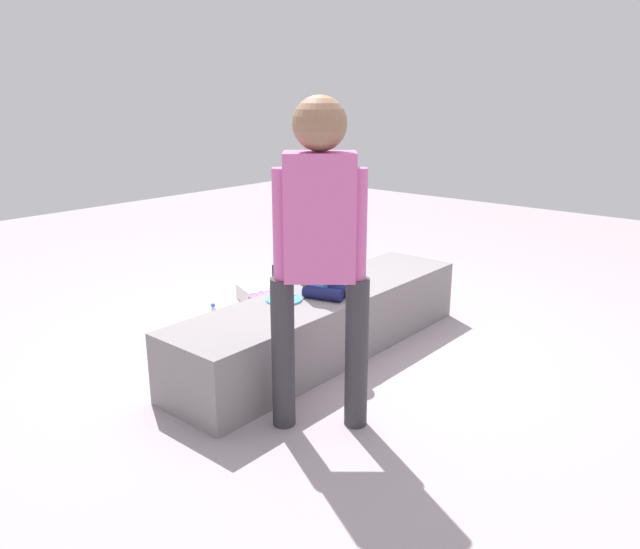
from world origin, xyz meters
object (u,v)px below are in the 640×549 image
object	(u,v)px
party_cup_red	(307,306)
cake_box_white	(260,293)
adult_standing	(320,238)
cake_plate	(284,297)
handbag_black_leather	(290,273)
gift_bag	(265,316)
child_seated	(322,261)
water_bottle_near_gift	(214,321)

from	to	relation	value
party_cup_red	cake_box_white	distance (m)	0.49
adult_standing	cake_plate	size ratio (longest dim) A/B	7.10
adult_standing	handbag_black_leather	distance (m)	2.47
gift_bag	child_seated	bearing A→B (deg)	-87.31
child_seated	cake_plate	xyz separation A→B (m)	(-0.24, 0.09, -0.19)
gift_bag	water_bottle_near_gift	size ratio (longest dim) A/B	1.48
water_bottle_near_gift	adult_standing	bearing A→B (deg)	-107.93
water_bottle_near_gift	cake_box_white	size ratio (longest dim) A/B	0.77
cake_plate	handbag_black_leather	world-z (taller)	cake_plate
adult_standing	gift_bag	size ratio (longest dim) A/B	4.65
child_seated	adult_standing	size ratio (longest dim) A/B	0.30
water_bottle_near_gift	party_cup_red	xyz separation A→B (m)	(0.75, -0.19, -0.05)
water_bottle_near_gift	cake_box_white	world-z (taller)	water_bottle_near_gift
cake_plate	party_cup_red	xyz separation A→B (m)	(0.76, 0.49, -0.37)
adult_standing	cake_box_white	bearing A→B (deg)	54.43
adult_standing	gift_bag	distance (m)	1.46
adult_standing	party_cup_red	bearing A→B (deg)	43.75
cake_plate	handbag_black_leather	xyz separation A→B (m)	(1.18, 1.05, -0.31)
water_bottle_near_gift	handbag_black_leather	xyz separation A→B (m)	(1.17, 0.37, 0.01)
party_cup_red	cake_box_white	world-z (taller)	cake_box_white
party_cup_red	cake_plate	bearing A→B (deg)	-147.28
adult_standing	party_cup_red	size ratio (longest dim) A/B	13.98
gift_bag	adult_standing	bearing A→B (deg)	-121.76
handbag_black_leather	water_bottle_near_gift	bearing A→B (deg)	-162.24
adult_standing	party_cup_red	world-z (taller)	adult_standing
cake_box_white	cake_plate	bearing A→B (deg)	-127.02
child_seated	cake_plate	bearing A→B (deg)	158.69
child_seated	gift_bag	bearing A→B (deg)	92.69
cake_box_white	handbag_black_leather	world-z (taller)	handbag_black_leather
water_bottle_near_gift	party_cup_red	bearing A→B (deg)	-14.39
child_seated	handbag_black_leather	world-z (taller)	child_seated
child_seated	adult_standing	distance (m)	0.92
child_seated	party_cup_red	distance (m)	0.96
gift_bag	water_bottle_near_gift	world-z (taller)	gift_bag
gift_bag	cake_box_white	distance (m)	0.78
water_bottle_near_gift	party_cup_red	world-z (taller)	water_bottle_near_gift
gift_bag	party_cup_red	distance (m)	0.55
adult_standing	cake_box_white	xyz separation A→B (m)	(1.15, 1.61, -0.90)
adult_standing	gift_bag	world-z (taller)	adult_standing
adult_standing	gift_bag	bearing A→B (deg)	58.24
child_seated	water_bottle_near_gift	world-z (taller)	child_seated
cake_plate	party_cup_red	distance (m)	0.97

